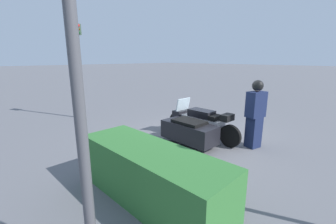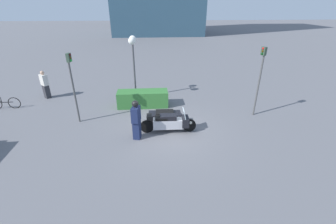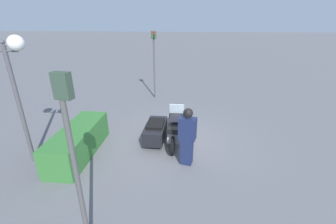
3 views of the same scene
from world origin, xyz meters
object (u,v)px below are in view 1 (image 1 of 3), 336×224
(traffic_light_near, at_px, (79,59))
(hedge_bush_curbside, at_px, (151,175))
(officer_rider, at_px, (255,113))
(police_motorcycle, at_px, (192,126))

(traffic_light_near, bearing_deg, hedge_bush_curbside, -32.29)
(traffic_light_near, bearing_deg, officer_rider, -0.03)
(officer_rider, bearing_deg, hedge_bush_curbside, -79.10)
(police_motorcycle, xyz_separation_m, traffic_light_near, (4.77, 1.07, 1.92))
(police_motorcycle, bearing_deg, hedge_bush_curbside, 116.51)
(police_motorcycle, bearing_deg, officer_rider, -149.15)
(officer_rider, height_order, traffic_light_near, traffic_light_near)
(police_motorcycle, distance_m, hedge_bush_curbside, 3.01)
(police_motorcycle, height_order, traffic_light_near, traffic_light_near)
(hedge_bush_curbside, bearing_deg, police_motorcycle, -64.63)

